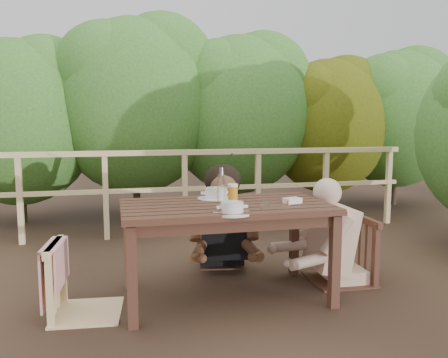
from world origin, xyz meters
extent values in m
plane|color=#432E20|center=(0.00, 0.00, 0.00)|extent=(60.00, 60.00, 0.00)
cube|color=#3E2318|center=(0.00, 0.00, 0.35)|extent=(1.53, 0.86, 0.71)
cube|color=#E5C488|center=(-1.01, -0.06, 0.48)|extent=(0.52, 0.52, 0.96)
cube|color=#3E2318|center=(0.16, 0.81, 0.41)|extent=(0.46, 0.46, 0.82)
cube|color=#3E2318|center=(1.02, 0.13, 0.51)|extent=(0.52, 0.52, 1.01)
cube|color=#E5C488|center=(0.00, 2.00, 0.51)|extent=(5.60, 0.10, 1.01)
cylinder|color=silver|center=(-0.04, -0.33, 0.75)|extent=(0.26, 0.26, 0.09)
cylinder|color=white|center=(-0.01, 0.26, 0.76)|extent=(0.29, 0.29, 0.10)
ellipsoid|color=#A76E32|center=(-0.04, -0.21, 0.74)|extent=(0.12, 0.09, 0.07)
cylinder|color=gold|center=(0.07, 0.06, 0.78)|extent=(0.08, 0.08, 0.15)
cylinder|color=white|center=(-0.02, 0.07, 0.85)|extent=(0.07, 0.07, 0.28)
cylinder|color=silver|center=(0.21, -0.29, 0.75)|extent=(0.07, 0.07, 0.08)
cube|color=white|center=(0.49, -0.10, 0.73)|extent=(0.14, 0.12, 0.05)
camera|label=1|loc=(-0.80, -3.22, 1.31)|focal=36.34mm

